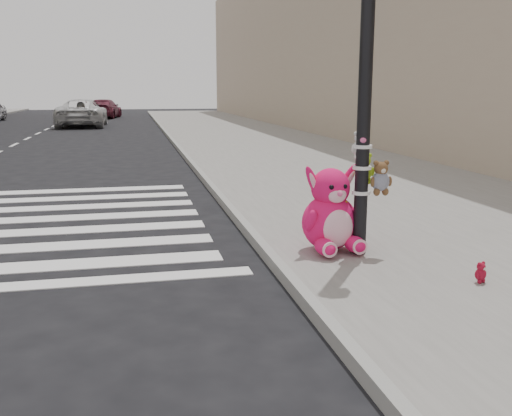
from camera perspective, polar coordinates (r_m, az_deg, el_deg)
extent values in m
plane|color=black|center=(4.95, -10.78, -13.52)|extent=(120.00, 120.00, 0.00)
cube|color=slate|center=(15.47, 6.91, 4.15)|extent=(7.00, 80.00, 0.14)
cube|color=gray|center=(14.71, -5.92, 3.78)|extent=(0.12, 80.00, 0.15)
cube|color=tan|center=(26.82, 11.53, 17.75)|extent=(5.00, 60.00, 10.00)
cylinder|color=black|center=(6.82, 10.86, 11.92)|extent=(0.16, 0.16, 4.00)
cylinder|color=white|center=(6.93, 10.46, 1.53)|extent=(0.22, 0.22, 0.04)
cylinder|color=white|center=(6.88, 10.55, 3.99)|extent=(0.22, 0.22, 0.04)
cylinder|color=white|center=(6.85, 10.63, 6.06)|extent=(0.22, 0.22, 0.04)
ellipsoid|color=#F31462|center=(6.81, 6.93, -4.15)|extent=(0.26, 0.39, 0.20)
ellipsoid|color=#F31462|center=(6.98, 9.84, -3.84)|extent=(0.26, 0.39, 0.20)
ellipsoid|color=#F31462|center=(7.10, 7.37, -1.43)|extent=(0.75, 0.66, 0.70)
ellipsoid|color=#F9BFD1|center=(6.90, 8.22, -2.04)|extent=(0.40, 0.18, 0.46)
sphere|color=#F31462|center=(7.01, 7.46, 2.03)|extent=(0.53, 0.53, 0.48)
ellipsoid|color=#F31462|center=(6.93, 5.77, 2.50)|extent=(0.34, 0.13, 0.48)
ellipsoid|color=#F31462|center=(7.12, 8.98, 2.66)|extent=(0.34, 0.13, 0.48)
imported|color=silver|center=(34.69, -17.00, 9.08)|extent=(2.65, 5.62, 1.55)
imported|color=maroon|center=(44.67, -14.93, 9.57)|extent=(2.63, 5.00, 1.38)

